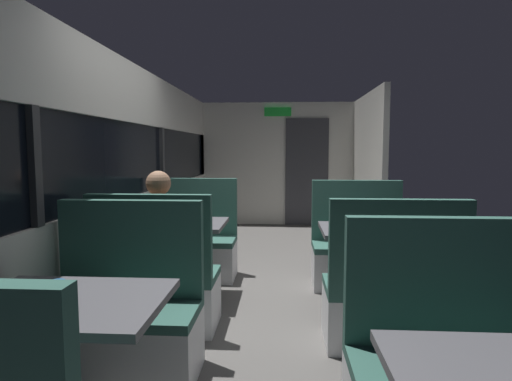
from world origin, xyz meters
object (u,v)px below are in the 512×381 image
dining_table_rear_aisle (373,240)px  bench_rear_aisle_facing_end (391,302)px  dining_table_near_window (67,320)px  seated_passenger (159,260)px  bench_mid_window_facing_entry (193,248)px  bench_rear_aisle_facing_entry (358,255)px  bench_near_window_facing_entry (124,324)px  bench_mid_window_facing_end (157,288)px  dining_table_mid_window (177,233)px  coffee_cup_primary (58,290)px

dining_table_rear_aisle → bench_rear_aisle_facing_end: 0.77m
dining_table_near_window → seated_passenger: size_ratio=0.71×
bench_mid_window_facing_entry → dining_table_rear_aisle: (1.79, -0.90, 0.31)m
dining_table_near_window → bench_rear_aisle_facing_end: 2.18m
bench_rear_aisle_facing_end → seated_passenger: bearing=171.3°
bench_rear_aisle_facing_entry → seated_passenger: 2.13m
bench_near_window_facing_entry → bench_mid_window_facing_entry: (0.00, 2.10, 0.00)m
bench_mid_window_facing_end → bench_mid_window_facing_entry: bearing=90.0°
dining_table_mid_window → bench_rear_aisle_facing_entry: 1.88m
bench_near_window_facing_entry → bench_rear_aisle_facing_end: size_ratio=1.00×
dining_table_rear_aisle → coffee_cup_primary: size_ratio=10.00×
dining_table_mid_window → seated_passenger: 0.64m
bench_near_window_facing_entry → bench_rear_aisle_facing_end: (1.79, 0.51, 0.00)m
bench_rear_aisle_facing_end → seated_passenger: seated_passenger is taller
bench_mid_window_facing_end → seated_passenger: size_ratio=0.87×
dining_table_mid_window → seated_passenger: bearing=-90.0°
bench_mid_window_facing_end → bench_rear_aisle_facing_entry: size_ratio=1.00×
bench_near_window_facing_entry → bench_rear_aisle_facing_entry: bearing=46.8°
dining_table_rear_aisle → bench_rear_aisle_facing_entry: bearing=90.0°
bench_mid_window_facing_entry → dining_table_mid_window: bearing=-90.0°
bench_mid_window_facing_entry → bench_mid_window_facing_end: bearing=-90.0°
bench_rear_aisle_facing_entry → bench_mid_window_facing_end: bearing=-146.2°
bench_near_window_facing_entry → bench_mid_window_facing_entry: bearing=90.0°
bench_mid_window_facing_end → dining_table_rear_aisle: 1.88m
dining_table_mid_window → bench_mid_window_facing_end: 0.77m
bench_near_window_facing_entry → dining_table_rear_aisle: size_ratio=1.22×
bench_rear_aisle_facing_entry → coffee_cup_primary: size_ratio=12.22×
bench_mid_window_facing_end → bench_rear_aisle_facing_end: bearing=-6.4°
bench_mid_window_facing_end → dining_table_mid_window: bearing=90.0°
bench_near_window_facing_entry → bench_rear_aisle_facing_end: 1.86m
dining_table_near_window → dining_table_rear_aisle: same height
dining_table_mid_window → bench_mid_window_facing_end: bearing=-90.0°
dining_table_near_window → bench_mid_window_facing_entry: bearing=90.0°
bench_mid_window_facing_end → seated_passenger: 0.22m
dining_table_near_window → bench_rear_aisle_facing_entry: bearing=55.5°
bench_mid_window_facing_entry → bench_rear_aisle_facing_entry: 1.80m
bench_mid_window_facing_end → bench_rear_aisle_facing_entry: (1.79, 1.20, 0.00)m
bench_mid_window_facing_entry → seated_passenger: 1.34m
bench_mid_window_facing_end → seated_passenger: bearing=90.0°
dining_table_rear_aisle → bench_rear_aisle_facing_end: size_ratio=0.82×
dining_table_rear_aisle → bench_mid_window_facing_entry: bearing=153.3°
dining_table_near_window → dining_table_rear_aisle: (1.79, 1.90, 0.00)m
dining_table_near_window → bench_mid_window_facing_end: bearing=90.0°
dining_table_mid_window → bench_mid_window_facing_end: (0.00, -0.70, -0.31)m
bench_mid_window_facing_end → coffee_cup_primary: bearing=-91.5°
dining_table_near_window → bench_rear_aisle_facing_end: bearing=34.0°
bench_rear_aisle_facing_end → seated_passenger: size_ratio=0.87×
bench_mid_window_facing_end → bench_rear_aisle_facing_entry: bearing=33.8°
bench_rear_aisle_facing_end → dining_table_near_window: bearing=-146.0°
coffee_cup_primary → bench_rear_aisle_facing_end: bearing=33.5°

